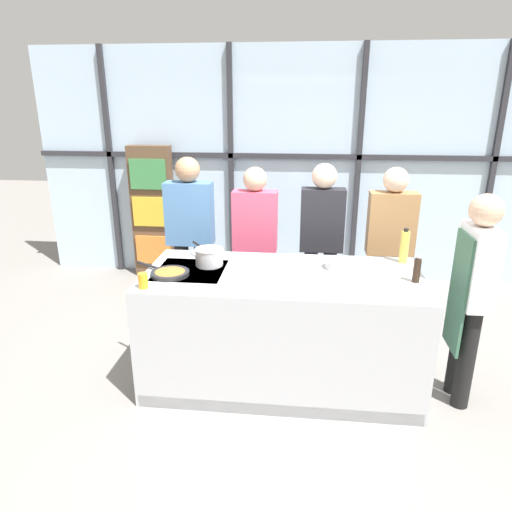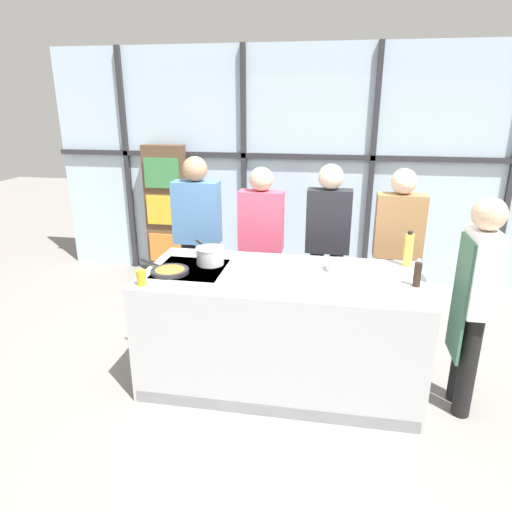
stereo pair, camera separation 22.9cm
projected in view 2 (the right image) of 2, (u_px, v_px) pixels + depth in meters
name	position (u px, v px, depth m)	size (l,w,h in m)	color
ground_plane	(280.00, 379.00, 3.76)	(18.00, 18.00, 0.00)	gray
back_window_wall	(307.00, 167.00, 5.53)	(6.40, 0.10, 2.80)	silver
bookshelf	(167.00, 211.00, 5.83)	(0.53, 0.19, 1.66)	brown
demo_island	(280.00, 329.00, 3.61)	(2.12, 0.97, 0.93)	#B7BABF
chef	(475.00, 295.00, 3.13)	(0.22, 0.39, 1.59)	black
spectator_far_left	(198.00, 231.00, 4.49)	(0.45, 0.24, 1.68)	black
spectator_center_left	(261.00, 239.00, 4.40)	(0.42, 0.22, 1.60)	#47382D
spectator_center_right	(328.00, 239.00, 4.28)	(0.41, 0.23, 1.64)	#232838
spectator_far_right	(397.00, 245.00, 4.18)	(0.43, 0.23, 1.62)	#232838
frying_pan	(169.00, 271.00, 3.48)	(0.47, 0.35, 0.03)	#232326
saucepan	(210.00, 255.00, 3.65)	(0.31, 0.36, 0.14)	silver
white_plate	(338.00, 294.00, 3.09)	(0.28, 0.28, 0.01)	white
mixing_bowl	(341.00, 266.00, 3.53)	(0.23, 0.23, 0.07)	silver
oil_bottle	(408.00, 250.00, 3.59)	(0.07, 0.07, 0.29)	#E0CC4C
pepper_grinder	(417.00, 274.00, 3.21)	(0.05, 0.05, 0.21)	#332319
juice_glass_near	(141.00, 278.00, 3.24)	(0.07, 0.07, 0.11)	orange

